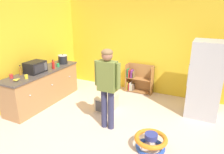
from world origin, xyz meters
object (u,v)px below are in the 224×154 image
baby_walker (151,142)px  blue_cup (44,66)px  kitchen_counter (43,87)px  yellow_cup (26,77)px  crock_pot (63,59)px  pet_carrier (107,103)px  refrigerator (205,80)px  bookshelf (138,80)px  red_cup (11,76)px  orange_cup (53,62)px  green_cup (58,65)px  microwave (35,67)px  standing_person (107,82)px  amber_bottle (21,71)px  banana_bunch (17,80)px  ketchup_bottle (53,65)px

baby_walker → blue_cup: (-3.22, 0.85, 0.79)m
kitchen_counter → yellow_cup: 0.81m
baby_walker → crock_pot: size_ratio=2.18×
kitchen_counter → pet_carrier: kitchen_counter is taller
refrigerator → yellow_cup: size_ratio=18.74×
bookshelf → red_cup: red_cup is taller
orange_cup → blue_cup: bearing=-82.6°
refrigerator → green_cup: refrigerator is taller
microwave → bookshelf: bearing=44.6°
yellow_cup → orange_cup: same height
standing_person → orange_cup: standing_person is taller
yellow_cup → blue_cup: 0.86m
kitchen_counter → standing_person: 2.21m
standing_person → red_cup: bearing=-170.0°
bookshelf → red_cup: bearing=-130.7°
standing_person → blue_cup: size_ratio=18.09×
kitchen_counter → amber_bottle: amber_bottle is taller
standing_person → yellow_cup: (-1.95, -0.28, -0.10)m
pet_carrier → blue_cup: 1.95m
green_cup → blue_cup: bearing=-130.9°
kitchen_counter → crock_pot: crock_pot is taller
kitchen_counter → microwave: (-0.01, -0.18, 0.59)m
yellow_cup → blue_cup: bearing=106.0°
baby_walker → pet_carrier: pet_carrier is taller
microwave → blue_cup: bearing=102.1°
amber_bottle → microwave: bearing=59.6°
microwave → banana_bunch: 0.66m
bookshelf → standing_person: (0.09, -2.16, 0.68)m
banana_bunch → yellow_cup: 0.21m
crock_pot → ketchup_bottle: bearing=-79.2°
baby_walker → microwave: 3.30m
standing_person → baby_walker: 1.40m
refrigerator → amber_bottle: refrigerator is taller
pet_carrier → crock_pot: crock_pot is taller
red_cup → blue_cup: 0.96m
banana_bunch → orange_cup: bearing=98.4°
bookshelf → yellow_cup: 3.12m
refrigerator → banana_bunch: size_ratio=11.24×
banana_bunch → amber_bottle: (-0.26, 0.34, 0.07)m
microwave → banana_bunch: size_ratio=3.03×
banana_bunch → amber_bottle: amber_bottle is taller
orange_cup → red_cup: bearing=-91.9°
standing_person → yellow_cup: standing_person is taller
baby_walker → banana_bunch: size_ratio=3.82×
standing_person → crock_pot: (-2.03, 1.15, -0.02)m
orange_cup → green_cup: same height
baby_walker → green_cup: size_ratio=6.36×
ketchup_bottle → green_cup: size_ratio=2.59×
green_cup → ketchup_bottle: bearing=-85.5°
kitchen_counter → refrigerator: refrigerator is taller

